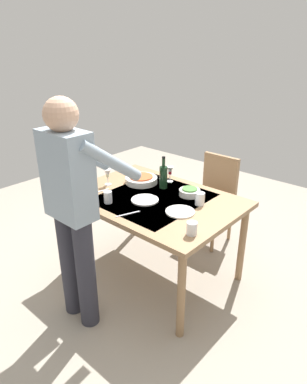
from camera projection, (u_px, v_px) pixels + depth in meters
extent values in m
plane|color=#9E9384|center=(153.00, 271.00, 3.21)|extent=(6.00, 6.00, 0.00)
cube|color=#93704C|center=(153.00, 199.00, 2.91)|extent=(1.43, 1.02, 0.04)
cube|color=beige|center=(153.00, 198.00, 2.90)|extent=(0.79, 0.86, 0.00)
cylinder|color=#93704C|center=(242.00, 244.00, 2.97)|extent=(0.06, 0.06, 0.73)
cylinder|color=#93704C|center=(136.00, 202.00, 3.75)|extent=(0.06, 0.06, 0.73)
cylinder|color=#93704C|center=(181.00, 295.00, 2.37)|extent=(0.06, 0.06, 0.73)
cylinder|color=#93704C|center=(70.00, 232.00, 3.15)|extent=(0.06, 0.06, 0.73)
cube|color=brown|center=(209.00, 203.00, 3.54)|extent=(0.40, 0.40, 0.04)
cube|color=#93704C|center=(220.00, 176.00, 3.57)|extent=(0.40, 0.04, 0.45)
cylinder|color=#93704C|center=(230.00, 221.00, 3.65)|extent=(0.04, 0.04, 0.43)
cylinder|color=#93704C|center=(204.00, 211.00, 3.85)|extent=(0.04, 0.04, 0.43)
cylinder|color=#93704C|center=(213.00, 233.00, 3.41)|extent=(0.04, 0.04, 0.43)
cylinder|color=#93704C|center=(186.00, 222.00, 3.62)|extent=(0.04, 0.04, 0.43)
cylinder|color=#2D2D38|center=(70.00, 263.00, 2.59)|extent=(0.14, 0.14, 0.88)
cylinder|color=#2D2D38|center=(86.00, 274.00, 2.46)|extent=(0.14, 0.14, 0.88)
cube|color=#8C9EAD|center=(68.00, 176.00, 2.23)|extent=(0.36, 0.20, 0.60)
sphere|color=tan|center=(61.00, 114.00, 2.07)|extent=(0.22, 0.22, 0.22)
cylinder|color=#8C9EAD|center=(80.00, 152.00, 2.46)|extent=(0.08, 0.52, 0.40)
cylinder|color=#8C9EAD|center=(112.00, 162.00, 2.26)|extent=(0.08, 0.52, 0.40)
cylinder|color=black|center=(163.00, 177.00, 3.05)|extent=(0.07, 0.07, 0.20)
cylinder|color=black|center=(164.00, 163.00, 2.99)|extent=(0.03, 0.03, 0.08)
cylinder|color=black|center=(164.00, 157.00, 2.98)|extent=(0.03, 0.03, 0.02)
cylinder|color=white|center=(170.00, 181.00, 3.22)|extent=(0.06, 0.06, 0.01)
cylinder|color=white|center=(170.00, 178.00, 3.21)|extent=(0.01, 0.01, 0.07)
cone|color=white|center=(170.00, 170.00, 3.18)|extent=(0.07, 0.07, 0.07)
cylinder|color=maroon|center=(170.00, 173.00, 3.19)|extent=(0.03, 0.03, 0.03)
cylinder|color=white|center=(108.00, 184.00, 3.16)|extent=(0.06, 0.06, 0.01)
cylinder|color=white|center=(108.00, 181.00, 3.14)|extent=(0.01, 0.01, 0.07)
cone|color=white|center=(107.00, 173.00, 3.11)|extent=(0.07, 0.07, 0.07)
cylinder|color=beige|center=(108.00, 175.00, 3.12)|extent=(0.03, 0.03, 0.03)
cylinder|color=silver|center=(192.00, 228.00, 2.32)|extent=(0.07, 0.07, 0.09)
cylinder|color=silver|center=(200.00, 199.00, 2.75)|extent=(0.08, 0.08, 0.11)
cylinder|color=silver|center=(108.00, 197.00, 2.78)|extent=(0.07, 0.07, 0.10)
cylinder|color=silver|center=(141.00, 180.00, 3.19)|extent=(0.30, 0.30, 0.05)
cylinder|color=#C6562D|center=(141.00, 178.00, 3.18)|extent=(0.22, 0.22, 0.03)
cylinder|color=silver|center=(190.00, 193.00, 2.92)|extent=(0.18, 0.18, 0.05)
cylinder|color=#4C843D|center=(190.00, 190.00, 2.92)|extent=(0.13, 0.13, 0.03)
cylinder|color=silver|center=(145.00, 200.00, 2.84)|extent=(0.23, 0.23, 0.01)
cylinder|color=silver|center=(180.00, 212.00, 2.64)|extent=(0.23, 0.23, 0.01)
cube|color=silver|center=(128.00, 214.00, 2.61)|extent=(0.08, 0.19, 0.00)
cube|color=silver|center=(100.00, 191.00, 3.01)|extent=(0.04, 0.18, 0.00)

